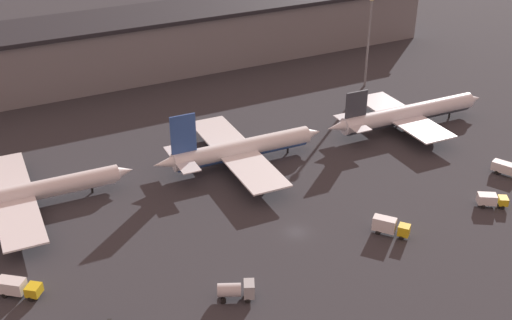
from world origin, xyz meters
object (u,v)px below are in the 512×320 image
Objects in this scene: airplane_1 at (240,149)px; service_vehicle_0 at (236,290)px; service_vehicle_1 at (17,287)px; service_vehicle_5 at (491,200)px; service_vehicle_4 at (390,226)px; airplane_2 at (407,114)px; airplane_0 at (20,194)px; service_vehicle_3 at (509,169)px.

airplane_1 is 46.58m from service_vehicle_0.
service_vehicle_1 reaches higher than service_vehicle_5.
service_vehicle_4 reaches higher than service_vehicle_5.
airplane_1 is 40.31m from service_vehicle_4.
airplane_1 reaches higher than airplane_2.
airplane_0 reaches higher than airplane_2.
service_vehicle_0 is at bearing -145.70° from service_vehicle_5.
service_vehicle_1 is at bearing 176.43° from service_vehicle_0.
airplane_2 is 6.46× the size of service_vehicle_1.
service_vehicle_3 is 37.94m from service_vehicle_4.
airplane_1 is at bearing 62.84° from service_vehicle_1.
service_vehicle_0 is at bearing 9.67° from service_vehicle_1.
airplane_2 is 7.50× the size of service_vehicle_5.
service_vehicle_4 is (33.83, 3.26, 0.08)m from service_vehicle_0.
service_vehicle_0 reaches higher than service_vehicle_5.
airplane_2 is at bearing -1.28° from airplane_0.
service_vehicle_3 is at bearing 33.90° from service_vehicle_1.
service_vehicle_4 is at bearing -150.93° from service_vehicle_5.
airplane_1 is at bearing 88.20° from service_vehicle_0.
service_vehicle_1 is 1.16× the size of service_vehicle_5.
service_vehicle_5 is (-8.66, -37.53, -2.17)m from airplane_2.
service_vehicle_3 is (50.16, -32.18, -2.06)m from airplane_1.
service_vehicle_0 is at bearing -107.35° from service_vehicle_3.
airplane_0 reaches higher than service_vehicle_0.
airplane_1 is 54.51m from service_vehicle_5.
airplane_1 is 5.68× the size of service_vehicle_1.
service_vehicle_0 is 0.97× the size of service_vehicle_4.
airplane_1 is at bearing -1.98° from airplane_0.
service_vehicle_3 is at bearing 62.90° from service_vehicle_5.
airplane_1 is 6.33× the size of service_vehicle_0.
service_vehicle_1 is at bearing -141.27° from service_vehicle_4.
service_vehicle_0 is 0.90× the size of service_vehicle_1.
airplane_0 reaches higher than service_vehicle_5.
service_vehicle_0 is 58.43m from service_vehicle_5.
airplane_2 is 49.05m from service_vehicle_4.
service_vehicle_1 is (-98.87, -21.84, -2.02)m from airplane_2.
airplane_1 is 59.63m from service_vehicle_3.
service_vehicle_1 is at bearing -119.30° from service_vehicle_3.
service_vehicle_1 is at bearing -157.30° from service_vehicle_5.
airplane_2 is 7.01× the size of service_vehicle_4.
airplane_1 is 6.59× the size of service_vehicle_5.
airplane_1 reaches higher than service_vehicle_1.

